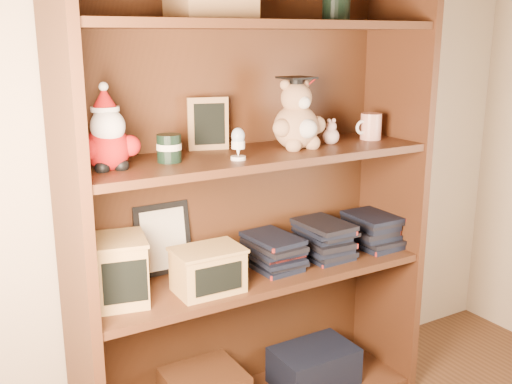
# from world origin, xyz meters

# --- Properties ---
(bookcase) EXTENTS (1.20, 0.35, 1.60)m
(bookcase) POSITION_xyz_m (0.18, 1.36, 0.78)
(bookcase) COLOR #4C2915
(bookcase) RESTS_ON ground
(shelf_lower) EXTENTS (1.14, 0.33, 0.02)m
(shelf_lower) POSITION_xyz_m (0.18, 1.30, 0.54)
(shelf_lower) COLOR #4C2915
(shelf_lower) RESTS_ON ground
(shelf_upper) EXTENTS (1.14, 0.33, 0.02)m
(shelf_upper) POSITION_xyz_m (0.18, 1.30, 0.94)
(shelf_upper) COLOR #4C2915
(shelf_upper) RESTS_ON ground
(santa_plush) EXTENTS (0.17, 0.13, 0.25)m
(santa_plush) POSITION_xyz_m (-0.29, 1.30, 1.04)
(santa_plush) COLOR #A50F0F
(santa_plush) RESTS_ON shelf_upper
(teachers_tin) EXTENTS (0.07, 0.07, 0.08)m
(teachers_tin) POSITION_xyz_m (-0.11, 1.30, 0.99)
(teachers_tin) COLOR black
(teachers_tin) RESTS_ON shelf_upper
(chalkboard_plaque) EXTENTS (0.13, 0.09, 0.17)m
(chalkboard_plaque) POSITION_xyz_m (0.07, 1.42, 1.03)
(chalkboard_plaque) COLOR #9E7547
(chalkboard_plaque) RESTS_ON shelf_upper
(egg_cup) EXTENTS (0.05, 0.05, 0.10)m
(egg_cup) POSITION_xyz_m (0.08, 1.23, 1.00)
(egg_cup) COLOR white
(egg_cup) RESTS_ON shelf_upper
(grad_teddy_bear) EXTENTS (0.19, 0.17, 0.24)m
(grad_teddy_bear) POSITION_xyz_m (0.33, 1.30, 1.04)
(grad_teddy_bear) COLOR tan
(grad_teddy_bear) RESTS_ON shelf_upper
(pink_figurine) EXTENTS (0.06, 0.06, 0.09)m
(pink_figurine) POSITION_xyz_m (0.48, 1.30, 0.98)
(pink_figurine) COLOR #CBA59D
(pink_figurine) RESTS_ON shelf_upper
(teacher_mug) EXTENTS (0.10, 0.07, 0.09)m
(teacher_mug) POSITION_xyz_m (0.65, 1.30, 1.00)
(teacher_mug) COLOR silver
(teacher_mug) RESTS_ON shelf_upper
(certificate_frame) EXTENTS (0.19, 0.05, 0.23)m
(certificate_frame) POSITION_xyz_m (-0.09, 1.44, 0.67)
(certificate_frame) COLOR black
(certificate_frame) RESTS_ON shelf_lower
(treats_box) EXTENTS (0.21, 0.21, 0.20)m
(treats_box) POSITION_xyz_m (-0.29, 1.30, 0.65)
(treats_box) COLOR tan
(treats_box) RESTS_ON shelf_lower
(pencils_box) EXTENTS (0.21, 0.15, 0.14)m
(pencils_box) POSITION_xyz_m (-0.03, 1.24, 0.62)
(pencils_box) COLOR tan
(pencils_box) RESTS_ON shelf_lower
(book_stack_left) EXTENTS (0.14, 0.20, 0.11)m
(book_stack_left) POSITION_xyz_m (0.25, 1.30, 0.61)
(book_stack_left) COLOR black
(book_stack_left) RESTS_ON shelf_lower
(book_stack_mid) EXTENTS (0.14, 0.20, 0.13)m
(book_stack_mid) POSITION_xyz_m (0.46, 1.30, 0.61)
(book_stack_mid) COLOR black
(book_stack_mid) RESTS_ON shelf_lower
(book_stack_right) EXTENTS (0.14, 0.20, 0.11)m
(book_stack_right) POSITION_xyz_m (0.68, 1.30, 0.61)
(book_stack_right) COLOR black
(book_stack_right) RESTS_ON shelf_lower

